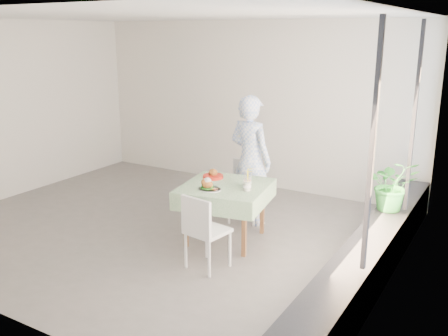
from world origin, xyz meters
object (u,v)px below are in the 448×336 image
Objects in this scene: chair_far at (244,202)px; chair_near at (207,246)px; main_dish at (209,186)px; diner at (250,160)px; cafe_table at (225,206)px; juice_cup_orange at (248,182)px; potted_plant at (393,185)px.

chair_near is (0.35, -1.52, 0.00)m from chair_far.
chair_far is at bearing 92.66° from main_dish.
main_dish is (-0.30, 0.51, 0.52)m from chair_near.
chair_near is 1.67m from diner.
chair_near reaches higher than chair_far.
main_dish is at bearing -105.95° from cafe_table.
diner reaches higher than cafe_table.
juice_cup_orange is 0.44× the size of potted_plant.
cafe_table is 1.39× the size of chair_far.
diner reaches higher than main_dish.
main_dish is at bearing 120.33° from chair_near.
cafe_table is at bearing -80.39° from chair_far.
diner is at bearing 88.03° from main_dish.
cafe_table is 1.87× the size of potted_plant.
juice_cup_orange is (0.27, 0.08, 0.35)m from cafe_table.
cafe_table is 4.10× the size of main_dish.
main_dish reaches higher than chair_near.
diner reaches higher than chair_far.
cafe_table is 0.84m from chair_near.
potted_plant reaches higher than juice_cup_orange.
chair_near is at bearing -135.43° from potted_plant.
potted_plant is at bearing 44.57° from chair_near.
juice_cup_orange reaches higher than chair_near.
diner is 1.91m from potted_plant.
juice_cup_orange reaches higher than cafe_table.
juice_cup_orange is (0.35, 0.35, 0.02)m from main_dish.
potted_plant is at bearing 2.65° from chair_far.
potted_plant reaches higher than chair_far.
diner reaches higher than potted_plant.
juice_cup_orange reaches higher than main_dish.
potted_plant is (1.58, 0.75, 0.01)m from juice_cup_orange.
chair_far is at bearing 121.19° from juice_cup_orange.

